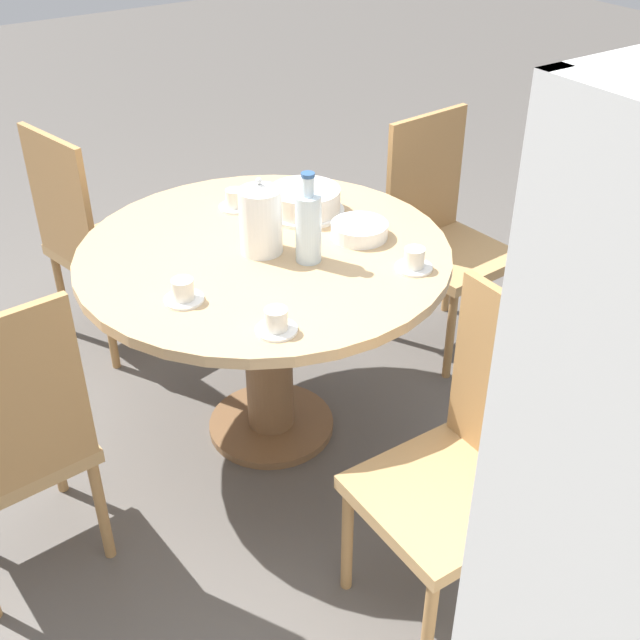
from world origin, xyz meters
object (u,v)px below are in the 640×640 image
Objects in this scene: coffee_pot at (261,219)px; cup_b at (276,322)px; water_bottle at (308,226)px; cup_a at (183,292)px; cup_c at (235,201)px; chair_c at (465,467)px; cake_main at (305,201)px; chair_b at (8,441)px; chair_d at (443,234)px; cup_d at (414,261)px; chair_a at (97,238)px.

cup_b is at bearing 64.84° from coffee_pot.
cup_b is (0.29, 0.29, -0.09)m from water_bottle.
cup_a is 0.63m from cup_c.
cup_c is at bearing -88.79° from water_bottle.
cake_main is at bearing 170.19° from chair_c.
water_bottle is 2.50× the size of cup_c.
chair_b is 8.15× the size of cup_b.
chair_d is at bearing 168.03° from cup_c.
cup_a is (0.42, -0.78, 0.29)m from chair_c.
chair_c reaches higher than cake_main.
coffee_pot is 0.35m from cup_c.
cup_b is (0.47, 0.59, -0.02)m from cake_main.
cup_a is 0.32m from cup_b.
chair_b is at bearing -175.50° from chair_d.
cup_b is (1.13, 0.58, 0.29)m from chair_d.
cup_d is (-0.24, 0.23, -0.09)m from water_bottle.
chair_a is 0.96m from cake_main.
chair_c reaches higher than cup_a.
chair_c is at bearing 119.59° from cup_b.
water_bottle is (-0.36, 1.03, 0.38)m from chair_a.
coffee_pot is 2.16× the size of cup_b.
cup_a and cup_b have the same top height.
chair_d is 1.30m from cup_b.
chair_b is 0.81m from cup_b.
chair_b is 1.86m from chair_d.
water_bottle is 2.50× the size of cup_b.
cup_c is at bearing -110.44° from cup_b.
cake_main is 2.37× the size of cup_b.
coffee_pot is 0.91× the size of cake_main.
coffee_pot is at bearing -157.97° from cup_a.
cup_c is (-0.08, -0.33, -0.09)m from coffee_pot.
coffee_pot reaches higher than cup_a.
water_bottle is 0.34m from cup_d.
water_bottle is (0.84, 0.29, 0.38)m from chair_d.
cup_a is (0.43, 0.00, -0.09)m from water_bottle.
cup_d is at bearing 155.58° from chair_c.
cake_main is at bearing -156.76° from chair_a.
chair_a is at bearing -70.94° from water_bottle.
cup_a is at bearing 26.35° from cake_main.
chair_d reaches higher than cup_b.
chair_a is 8.15× the size of cup_c.
chair_a is 1.40m from chair_d.
cup_b is (-0.14, 0.28, 0.00)m from cup_a.
chair_b is at bearing 25.60° from cup_c.
cup_a and cup_d have the same top height.
cake_main is (-0.27, -0.16, -0.07)m from coffee_pot.
chair_b and chair_d have the same top height.
cake_main reaches higher than cup_d.
water_bottle reaches higher than coffee_pot.
chair_a is 1.15m from water_bottle.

